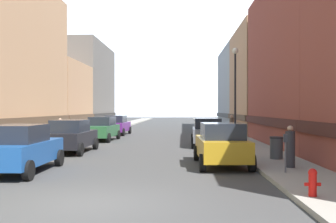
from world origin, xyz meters
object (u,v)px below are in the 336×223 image
object	(u,v)px
trash_bin_right	(276,148)
fire_hydrant_near	(313,181)
car_left_1	(71,136)
car_right_1	(207,132)
car_left_3	(117,125)
streetlamp_right	(235,82)
potted_plant_0	(59,133)
car_left_0	(20,148)
car_left_2	(102,129)
car_right_0	(221,144)
pedestrian_0	(232,126)
pedestrian_2	(60,131)
pedestrian_1	(290,148)
parking_meter_near	(285,148)

from	to	relation	value
trash_bin_right	fire_hydrant_near	bearing A→B (deg)	-96.94
car_left_1	car_right_1	world-z (taller)	same
car_left_3	streetlamp_right	bearing A→B (deg)	-52.77
car_left_3	potted_plant_0	distance (m)	7.35
potted_plant_0	car_left_1	bearing A→B (deg)	-68.07
car_left_0	fire_hydrant_near	distance (m)	10.16
car_right_1	fire_hydrant_near	xyz separation A→B (m)	(1.65, -14.77, -0.37)
car_left_2	trash_bin_right	distance (m)	15.21
car_right_0	pedestrian_0	xyz separation A→B (m)	(2.45, 15.63, 0.05)
car_left_1	pedestrian_0	xyz separation A→B (m)	(10.05, 11.05, 0.05)
car_left_2	car_left_3	world-z (taller)	same
trash_bin_right	potted_plant_0	distance (m)	17.51
car_left_3	pedestrian_0	xyz separation A→B (m)	(10.05, -3.51, 0.05)
pedestrian_2	car_right_0	bearing A→B (deg)	-45.96
car_left_1	car_right_1	bearing A→B (deg)	27.65
car_right_0	streetlamp_right	bearing A→B (deg)	77.69
car_left_0	streetlamp_right	size ratio (longest dim) A/B	0.75
car_right_0	pedestrian_0	size ratio (longest dim) A/B	2.57
pedestrian_0	pedestrian_1	xyz separation A→B (m)	(0.00, -16.95, -0.08)
car_left_2	parking_meter_near	world-z (taller)	car_left_2
potted_plant_0	car_left_2	bearing A→B (deg)	-0.12
fire_hydrant_near	pedestrian_0	xyz separation A→B (m)	(0.80, 21.83, 0.43)
car_right_0	pedestrian_2	distance (m)	14.46
car_left_0	parking_meter_near	bearing A→B (deg)	-3.14
trash_bin_right	potted_plant_0	size ratio (longest dim) A/B	1.26
parking_meter_near	potted_plant_0	size ratio (longest dim) A/B	1.71
car_left_1	car_right_1	size ratio (longest dim) A/B	1.00
trash_bin_right	car_left_1	bearing A→B (deg)	161.53
streetlamp_right	car_left_3	bearing A→B (deg)	127.23
car_left_1	car_right_0	distance (m)	8.88
car_left_2	car_right_1	world-z (taller)	same
car_right_0	parking_meter_near	bearing A→B (deg)	-52.47
pedestrian_2	pedestrian_1	bearing A→B (deg)	-43.15
car_left_2	fire_hydrant_near	distance (m)	20.89
car_left_1	pedestrian_2	bearing A→B (deg)	112.85
pedestrian_1	streetlamp_right	distance (m)	9.02
car_right_0	streetlamp_right	world-z (taller)	streetlamp_right
pedestrian_2	streetlamp_right	bearing A→B (deg)	-15.89
fire_hydrant_near	streetlamp_right	xyz separation A→B (m)	(-0.10, 13.30, 3.46)
car_right_0	fire_hydrant_near	distance (m)	6.43
car_right_0	parking_meter_near	distance (m)	3.20
car_left_3	pedestrian_2	xyz separation A→B (m)	(-2.45, -8.74, -0.03)
car_right_0	car_right_1	xyz separation A→B (m)	(-0.00, 8.56, 0.00)
car_left_2	pedestrian_2	bearing A→B (deg)	-139.06
parking_meter_near	pedestrian_2	bearing A→B (deg)	132.86
streetlamp_right	pedestrian_0	bearing A→B (deg)	83.98
fire_hydrant_near	streetlamp_right	distance (m)	13.74
car_left_2	car_right_0	world-z (taller)	same
car_left_0	parking_meter_near	world-z (taller)	car_left_0
trash_bin_right	streetlamp_right	distance (m)	6.86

